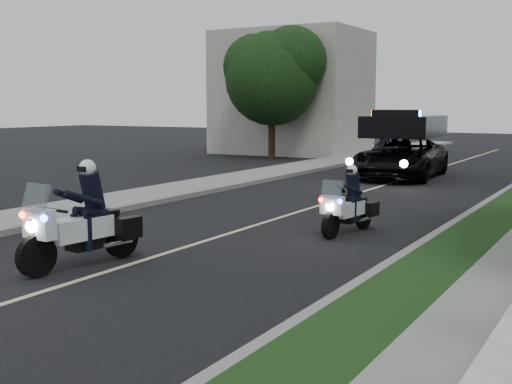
# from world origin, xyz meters

# --- Properties ---
(ground) EXTENTS (120.00, 120.00, 0.00)m
(ground) POSITION_xyz_m (0.00, 0.00, 0.00)
(ground) COLOR black
(ground) RESTS_ON ground
(curb_right) EXTENTS (0.20, 60.00, 0.15)m
(curb_right) POSITION_xyz_m (4.10, 10.00, 0.07)
(curb_right) COLOR gray
(curb_right) RESTS_ON ground
(grass_verge) EXTENTS (1.20, 60.00, 0.16)m
(grass_verge) POSITION_xyz_m (4.80, 10.00, 0.08)
(grass_verge) COLOR #193814
(grass_verge) RESTS_ON ground
(curb_left) EXTENTS (0.20, 60.00, 0.15)m
(curb_left) POSITION_xyz_m (-4.10, 10.00, 0.07)
(curb_left) COLOR gray
(curb_left) RESTS_ON ground
(sidewalk_left) EXTENTS (2.00, 60.00, 0.16)m
(sidewalk_left) POSITION_xyz_m (-5.20, 10.00, 0.08)
(sidewalk_left) COLOR gray
(sidewalk_left) RESTS_ON ground
(building_far) EXTENTS (8.00, 6.00, 7.00)m
(building_far) POSITION_xyz_m (-10.00, 26.00, 3.50)
(building_far) COLOR #A8A396
(building_far) RESTS_ON ground
(lane_marking) EXTENTS (0.12, 50.00, 0.01)m
(lane_marking) POSITION_xyz_m (0.00, 10.00, 0.00)
(lane_marking) COLOR #BFB78C
(lane_marking) RESTS_ON ground
(police_moto_left) EXTENTS (1.04, 2.28, 1.87)m
(police_moto_left) POSITION_xyz_m (-0.63, -0.51, 0.00)
(police_moto_left) COLOR silver
(police_moto_left) RESTS_ON ground
(police_moto_right) EXTENTS (0.83, 1.84, 1.51)m
(police_moto_right) POSITION_xyz_m (2.25, 4.59, 0.00)
(police_moto_right) COLOR silver
(police_moto_right) RESTS_ON ground
(police_suv) EXTENTS (3.09, 5.97, 2.81)m
(police_suv) POSITION_xyz_m (-0.22, 16.07, 0.00)
(police_suv) COLOR black
(police_suv) RESTS_ON ground
(bicycle) EXTENTS (0.82, 1.85, 0.94)m
(bicycle) POSITION_xyz_m (-2.15, 19.45, 0.00)
(bicycle) COLOR black
(bicycle) RESTS_ON ground
(cyclist) EXTENTS (0.68, 0.46, 1.88)m
(cyclist) POSITION_xyz_m (-2.15, 19.45, 0.00)
(cyclist) COLOR black
(cyclist) RESTS_ON ground
(tree_left_near) EXTENTS (4.92, 4.92, 8.07)m
(tree_left_near) POSITION_xyz_m (-8.89, 21.49, 0.00)
(tree_left_near) COLOR #173712
(tree_left_near) RESTS_ON ground
(tree_left_far) EXTENTS (6.83, 6.83, 8.82)m
(tree_left_far) POSITION_xyz_m (-9.65, 29.88, 0.00)
(tree_left_far) COLOR black
(tree_left_far) RESTS_ON ground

